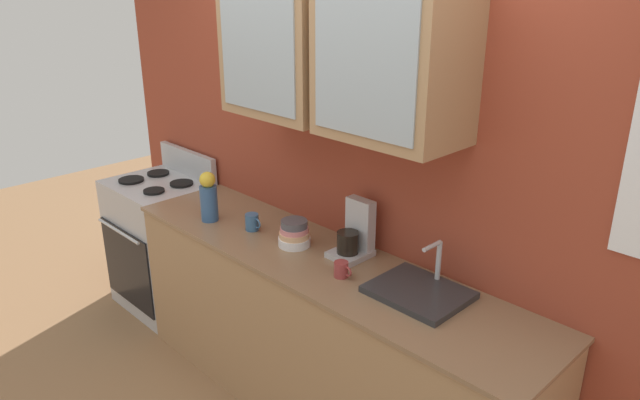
# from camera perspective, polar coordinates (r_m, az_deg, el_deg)

# --- Properties ---
(back_wall_unit) EXTENTS (4.34, 0.48, 2.60)m
(back_wall_unit) POSITION_cam_1_polar(r_m,az_deg,el_deg) (3.00, 4.02, 4.81)
(back_wall_unit) COLOR #993D28
(back_wall_unit) RESTS_ON ground_plane
(counter) EXTENTS (2.50, 0.59, 0.92)m
(counter) POSITION_cam_1_polar(r_m,az_deg,el_deg) (3.23, -0.09, -12.92)
(counter) COLOR #A87F56
(counter) RESTS_ON ground_plane
(stove_range) EXTENTS (0.67, 0.60, 1.10)m
(stove_range) POSITION_cam_1_polar(r_m,az_deg,el_deg) (4.35, -14.78, -4.07)
(stove_range) COLOR silver
(stove_range) RESTS_ON ground_plane
(sink_faucet) EXTENTS (0.41, 0.34, 0.23)m
(sink_faucet) POSITION_cam_1_polar(r_m,az_deg,el_deg) (2.71, 9.45, -8.55)
(sink_faucet) COLOR #2D2D30
(sink_faucet) RESTS_ON counter
(bowl_stack) EXTENTS (0.17, 0.17, 0.14)m
(bowl_stack) POSITION_cam_1_polar(r_m,az_deg,el_deg) (3.11, -2.47, -3.25)
(bowl_stack) COLOR white
(bowl_stack) RESTS_ON counter
(vase) EXTENTS (0.10, 0.10, 0.29)m
(vase) POSITION_cam_1_polar(r_m,az_deg,el_deg) (3.45, -10.58, 0.27)
(vase) COLOR #33598C
(vase) RESTS_ON counter
(cup_near_sink) EXTENTS (0.10, 0.07, 0.08)m
(cup_near_sink) POSITION_cam_1_polar(r_m,az_deg,el_deg) (2.81, 2.07, -6.64)
(cup_near_sink) COLOR #993838
(cup_near_sink) RESTS_ON counter
(cup_near_bowls) EXTENTS (0.11, 0.07, 0.09)m
(cup_near_bowls) POSITION_cam_1_polar(r_m,az_deg,el_deg) (3.32, -6.48, -2.11)
(cup_near_bowls) COLOR #38608C
(cup_near_bowls) RESTS_ON counter
(coffee_maker) EXTENTS (0.17, 0.20, 0.29)m
(coffee_maker) POSITION_cam_1_polar(r_m,az_deg,el_deg) (2.99, 3.33, -3.38)
(coffee_maker) COLOR #B7B7BC
(coffee_maker) RESTS_ON counter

